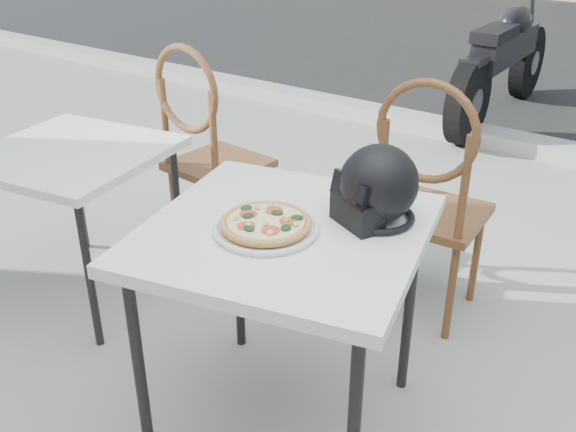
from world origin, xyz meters
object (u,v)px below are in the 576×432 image
Objects in this scene: cafe_chair_main at (429,191)px; motorcycle at (503,62)px; cafe_chair_side at (206,143)px; plate at (266,229)px; cafe_table_main at (285,247)px; cafe_table_side at (72,163)px; helmet at (376,188)px; pizza at (266,222)px.

cafe_chair_main reaches higher than motorcycle.
motorcycle is (0.45, 3.26, -0.16)m from cafe_chair_side.
cafe_table_main is at bearing 63.45° from plate.
cafe_chair_side reaches higher than cafe_table_side.
cafe_table_side is (-1.42, -0.75, 0.04)m from cafe_chair_main.
cafe_chair_side is at bearing -179.49° from helmet.
helmet is at bearing 48.47° from pizza.
pizza is at bearing -82.81° from motorcycle.
motorcycle is at bearing 98.20° from pizza.
cafe_chair_main is (0.13, 0.97, -0.22)m from pizza.
plate is 0.19× the size of motorcycle.
plate is at bearing 78.49° from cafe_chair_main.
cafe_chair_main is (0.13, 0.97, -0.20)m from plate.
cafe_chair_side is (-1.04, 0.85, -0.19)m from plate.
pizza is 1.01m from cafe_chair_main.
cafe_chair_main reaches higher than cafe_table_main.
cafe_table_side is (-1.29, 0.22, -0.18)m from pizza.
helmet reaches higher than cafe_table_side.
plate is 1.32m from cafe_table_side.
plate is at bearing -9.90° from cafe_table_side.
motorcycle is at bearing -80.69° from cafe_chair_main.
cafe_table_side is at bearing 172.89° from cafe_table_main.
cafe_chair_main reaches higher than pizza.
pizza is 0.37m from helmet.
motorcycle reaches higher than cafe_table_side.
cafe_table_side is 0.78× the size of cafe_chair_side.
motorcycle is (-0.83, 3.84, -0.46)m from helmet.
cafe_table_side is at bearing 170.11° from pizza.
pizza is at bearing 92.85° from plate.
cafe_table_main reaches higher than cafe_table_side.
cafe_chair_main is 0.99× the size of cafe_chair_side.
pizza is at bearing -116.65° from cafe_table_main.
cafe_chair_side is at bearing 2.34° from cafe_chair_main.
pizza is (-0.03, -0.06, 0.11)m from cafe_table_main.
cafe_table_side is (-1.32, 0.16, -0.07)m from cafe_table_main.
plate is at bearing 145.62° from cafe_chair_side.
cafe_table_main is 0.90× the size of cafe_chair_side.
plate is 0.47× the size of cafe_table_side.
cafe_table_side is at bearing 170.10° from plate.
helmet is at bearing 45.13° from cafe_table_main.
cafe_chair_side is at bearing 143.54° from cafe_table_main.
cafe_chair_side reaches higher than cafe_table_main.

